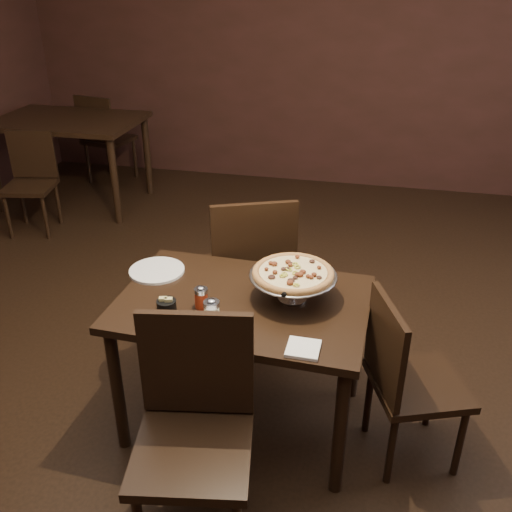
# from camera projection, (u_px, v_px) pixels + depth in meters

# --- Properties ---
(room) EXTENTS (6.04, 7.04, 2.84)m
(room) POSITION_uv_depth(u_px,v_px,m) (253.00, 145.00, 2.32)
(room) COLOR black
(room) RESTS_ON ground
(dining_table) EXTENTS (1.15, 0.79, 0.70)m
(dining_table) POSITION_uv_depth(u_px,v_px,m) (243.00, 317.00, 2.62)
(dining_table) COLOR black
(dining_table) RESTS_ON ground
(background_table) EXTENTS (1.28, 0.86, 0.80)m
(background_table) POSITION_uv_depth(u_px,v_px,m) (69.00, 130.00, 5.15)
(background_table) COLOR black
(background_table) RESTS_ON ground
(pizza_stand) EXTENTS (0.39, 0.39, 0.16)m
(pizza_stand) POSITION_uv_depth(u_px,v_px,m) (293.00, 273.00, 2.53)
(pizza_stand) COLOR #B5B6BD
(pizza_stand) RESTS_ON dining_table
(parmesan_shaker) EXTENTS (0.07, 0.07, 0.12)m
(parmesan_shaker) POSITION_uv_depth(u_px,v_px,m) (212.00, 312.00, 2.39)
(parmesan_shaker) COLOR beige
(parmesan_shaker) RESTS_ON dining_table
(pepper_flake_shaker) EXTENTS (0.06, 0.06, 0.11)m
(pepper_flake_shaker) POSITION_uv_depth(u_px,v_px,m) (201.00, 297.00, 2.50)
(pepper_flake_shaker) COLOR maroon
(pepper_flake_shaker) RESTS_ON dining_table
(packet_caddy) EXTENTS (0.09, 0.09, 0.07)m
(packet_caddy) POSITION_uv_depth(u_px,v_px,m) (166.00, 305.00, 2.49)
(packet_caddy) COLOR black
(packet_caddy) RESTS_ON dining_table
(napkin_stack) EXTENTS (0.13, 0.13, 0.01)m
(napkin_stack) POSITION_uv_depth(u_px,v_px,m) (303.00, 348.00, 2.25)
(napkin_stack) COLOR white
(napkin_stack) RESTS_ON dining_table
(plate_left) EXTENTS (0.27, 0.27, 0.01)m
(plate_left) POSITION_uv_depth(u_px,v_px,m) (157.00, 270.00, 2.81)
(plate_left) COLOR white
(plate_left) RESTS_ON dining_table
(plate_near) EXTENTS (0.27, 0.27, 0.01)m
(plate_near) POSITION_uv_depth(u_px,v_px,m) (212.00, 334.00, 2.33)
(plate_near) COLOR white
(plate_near) RESTS_ON dining_table
(serving_spatula) EXTENTS (0.14, 0.14, 0.03)m
(serving_spatula) POSITION_uv_depth(u_px,v_px,m) (289.00, 288.00, 2.42)
(serving_spatula) COLOR #B5B6BD
(serving_spatula) RESTS_ON pizza_stand
(chair_far) EXTENTS (0.59, 0.59, 0.98)m
(chair_far) POSITION_uv_depth(u_px,v_px,m) (251.00, 268.00, 3.20)
(chair_far) COLOR black
(chair_far) RESTS_ON ground
(chair_near) EXTENTS (0.51, 0.51, 0.94)m
(chair_near) POSITION_uv_depth(u_px,v_px,m) (194.00, 425.00, 2.15)
(chair_near) COLOR black
(chair_near) RESTS_ON ground
(chair_side) EXTENTS (0.50, 0.50, 0.83)m
(chair_side) POSITION_uv_depth(u_px,v_px,m) (405.00, 376.00, 2.49)
(chair_side) COLOR black
(chair_side) RESTS_ON ground
(bg_chair_far) EXTENTS (0.49, 0.49, 0.90)m
(bg_chair_far) POSITION_uv_depth(u_px,v_px,m) (104.00, 136.00, 5.74)
(bg_chair_far) COLOR black
(bg_chair_far) RESTS_ON ground
(bg_chair_near) EXTENTS (0.45, 0.45, 0.82)m
(bg_chair_near) POSITION_uv_depth(u_px,v_px,m) (31.00, 178.00, 4.75)
(bg_chair_near) COLOR black
(bg_chair_near) RESTS_ON ground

